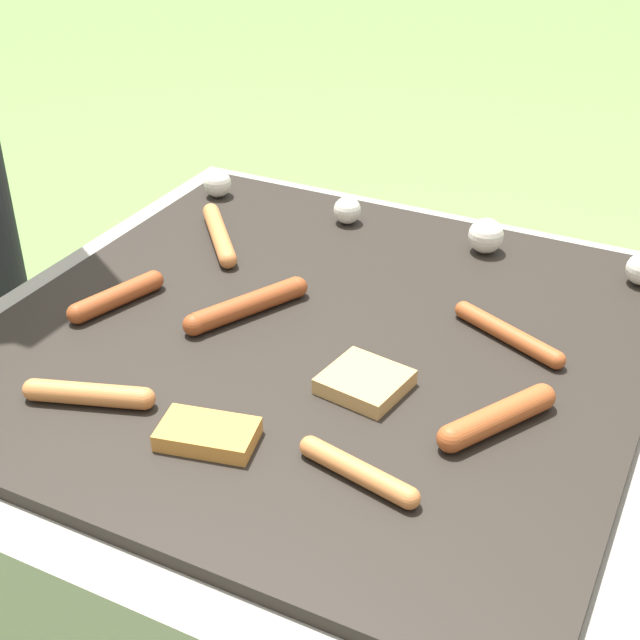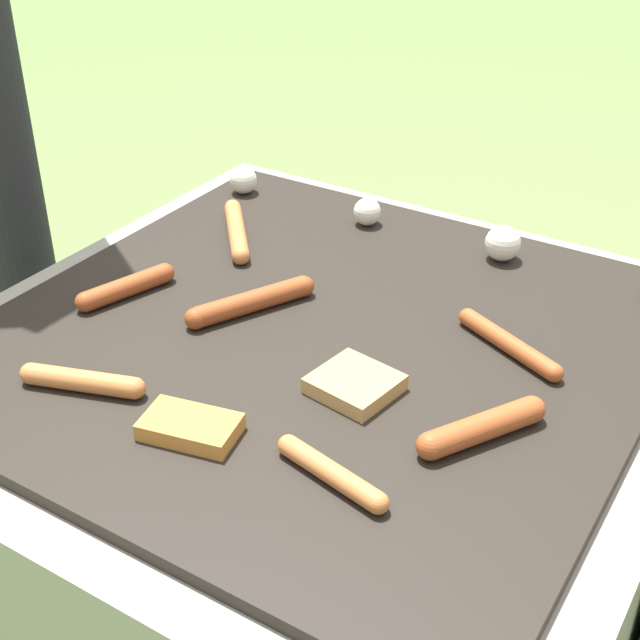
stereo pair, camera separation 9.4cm
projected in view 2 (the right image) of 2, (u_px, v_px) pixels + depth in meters
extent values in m
plane|color=#608442|center=(320.00, 544.00, 1.36)|extent=(14.00, 14.00, 0.00)
cube|color=gray|center=(320.00, 452.00, 1.26)|extent=(0.93, 0.93, 0.36)
cube|color=black|center=(320.00, 339.00, 1.17)|extent=(0.82, 0.82, 0.02)
cylinder|color=black|center=(4.00, 183.00, 1.50)|extent=(0.12, 0.12, 0.83)
cylinder|color=#C6753D|center=(237.00, 231.00, 1.39)|extent=(0.13, 0.15, 0.03)
sphere|color=#C6753D|center=(233.00, 208.00, 1.46)|extent=(0.03, 0.03, 0.03)
sphere|color=#C6753D|center=(241.00, 256.00, 1.32)|extent=(0.03, 0.03, 0.03)
cylinder|color=#A34C23|center=(482.00, 427.00, 0.97)|extent=(0.10, 0.13, 0.03)
sphere|color=#A34C23|center=(430.00, 446.00, 0.94)|extent=(0.03, 0.03, 0.03)
sphere|color=#A34C23|center=(532.00, 409.00, 1.00)|extent=(0.03, 0.03, 0.03)
cylinder|color=#93421E|center=(251.00, 302.00, 1.20)|extent=(0.10, 0.16, 0.03)
sphere|color=#93421E|center=(195.00, 319.00, 1.16)|extent=(0.03, 0.03, 0.03)
sphere|color=#93421E|center=(304.00, 286.00, 1.24)|extent=(0.03, 0.03, 0.03)
cylinder|color=#93421E|center=(126.00, 287.00, 1.24)|extent=(0.06, 0.13, 0.03)
sphere|color=#93421E|center=(85.00, 302.00, 1.20)|extent=(0.03, 0.03, 0.03)
sphere|color=#93421E|center=(164.00, 273.00, 1.27)|extent=(0.03, 0.03, 0.03)
cylinder|color=#C6753D|center=(82.00, 381.00, 1.05)|extent=(0.13, 0.07, 0.03)
sphere|color=#C6753D|center=(135.00, 388.00, 1.03)|extent=(0.03, 0.03, 0.03)
sphere|color=#C6753D|center=(31.00, 374.00, 1.06)|extent=(0.03, 0.03, 0.03)
cylinder|color=#C6753D|center=(331.00, 473.00, 0.91)|extent=(0.13, 0.05, 0.02)
sphere|color=#C6753D|center=(378.00, 503.00, 0.87)|extent=(0.02, 0.02, 0.02)
sphere|color=#C6753D|center=(288.00, 445.00, 0.95)|extent=(0.02, 0.02, 0.02)
cylinder|color=#A34C23|center=(509.00, 344.00, 1.12)|extent=(0.15, 0.09, 0.02)
sphere|color=#A34C23|center=(554.00, 373.00, 1.06)|extent=(0.02, 0.02, 0.02)
sphere|color=#A34C23|center=(468.00, 317.00, 1.17)|extent=(0.02, 0.02, 0.02)
cube|color=tan|center=(355.00, 384.00, 1.05)|extent=(0.10, 0.10, 0.02)
cube|color=#D18438|center=(190.00, 427.00, 0.98)|extent=(0.12, 0.08, 0.02)
sphere|color=silver|center=(243.00, 180.00, 1.54)|extent=(0.05, 0.05, 0.05)
sphere|color=silver|center=(367.00, 212.00, 1.43)|extent=(0.04, 0.04, 0.04)
sphere|color=silver|center=(503.00, 243.00, 1.32)|extent=(0.05, 0.05, 0.05)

